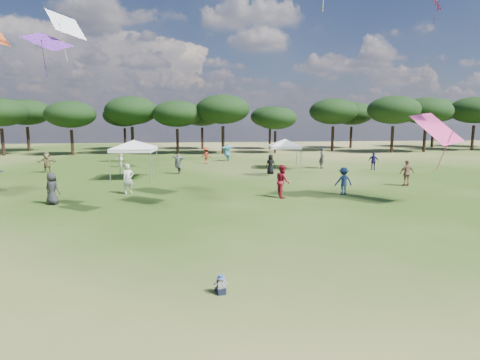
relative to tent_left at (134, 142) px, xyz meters
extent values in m
plane|color=#334F17|center=(5.12, -23.02, -2.81)|extent=(140.00, 140.00, 0.00)
cylinder|color=black|center=(-18.80, 22.00, -1.15)|extent=(0.38, 0.38, 3.32)
ellipsoid|color=black|center=(-18.80, 22.00, 2.50)|extent=(6.44, 6.44, 3.47)
cylinder|color=black|center=(-10.39, 21.28, -1.23)|extent=(0.36, 0.36, 3.14)
ellipsoid|color=black|center=(-10.39, 21.28, 2.22)|extent=(6.11, 6.11, 3.29)
cylinder|color=black|center=(-3.27, 22.79, -1.07)|extent=(0.40, 0.40, 3.46)
ellipsoid|color=black|center=(-3.27, 22.79, 2.74)|extent=(6.73, 6.73, 3.63)
cylinder|color=black|center=(2.54, 21.61, -1.20)|extent=(0.37, 0.37, 3.21)
ellipsoid|color=black|center=(2.54, 21.61, 2.33)|extent=(6.24, 6.24, 3.36)
cylinder|color=black|center=(8.37, 21.16, -1.03)|extent=(0.41, 0.41, 3.56)
ellipsoid|color=black|center=(8.37, 21.16, 2.89)|extent=(6.91, 6.91, 3.73)
cylinder|color=black|center=(15.31, 21.49, -1.37)|extent=(0.33, 0.33, 2.88)
ellipsoid|color=black|center=(15.31, 21.49, 1.80)|extent=(5.60, 5.60, 3.02)
cylinder|color=black|center=(24.08, 23.96, -1.09)|extent=(0.39, 0.39, 3.44)
ellipsoid|color=black|center=(24.08, 23.96, 2.70)|extent=(6.69, 6.69, 3.60)
cylinder|color=black|center=(30.89, 20.04, -1.04)|extent=(0.40, 0.40, 3.53)
ellipsoid|color=black|center=(30.89, 20.04, 2.85)|extent=(6.86, 6.86, 3.70)
cylinder|color=black|center=(35.76, 20.44, -1.07)|extent=(0.40, 0.40, 3.47)
ellipsoid|color=black|center=(35.76, 20.44, 2.74)|extent=(6.74, 6.74, 3.63)
cylinder|color=black|center=(44.34, 22.44, -1.02)|extent=(0.41, 0.41, 3.57)
ellipsoid|color=black|center=(44.34, 22.44, 2.91)|extent=(6.94, 6.94, 3.74)
cylinder|color=black|center=(-18.28, 28.55, -1.12)|extent=(0.39, 0.39, 3.37)
ellipsoid|color=black|center=(-18.28, 28.55, 2.58)|extent=(6.54, 6.54, 3.53)
cylinder|color=black|center=(-5.40, 30.30, -1.25)|extent=(0.36, 0.36, 3.11)
ellipsoid|color=black|center=(-5.40, 30.30, 2.18)|extent=(6.05, 6.05, 3.26)
cylinder|color=black|center=(5.94, 29.51, -1.21)|extent=(0.37, 0.37, 3.20)
ellipsoid|color=black|center=(5.94, 29.51, 2.31)|extent=(6.21, 6.21, 3.35)
cylinder|color=black|center=(15.94, 28.33, -1.31)|extent=(0.34, 0.34, 2.99)
ellipsoid|color=black|center=(15.94, 28.33, 1.98)|extent=(5.81, 5.81, 3.13)
cylinder|color=black|center=(28.73, 28.73, -1.15)|extent=(0.38, 0.38, 3.31)
ellipsoid|color=black|center=(28.73, 28.73, 2.49)|extent=(6.43, 6.43, 3.47)
cylinder|color=black|center=(42.42, 29.11, -0.99)|extent=(0.42, 0.42, 3.64)
ellipsoid|color=black|center=(42.42, 29.11, 3.01)|extent=(7.06, 7.06, 3.81)
cylinder|color=gray|center=(-1.55, -1.34, -1.68)|extent=(0.06, 0.06, 2.26)
cylinder|color=gray|center=(1.34, -1.55, -1.68)|extent=(0.06, 0.06, 2.26)
cylinder|color=gray|center=(-1.34, 1.55, -1.68)|extent=(0.06, 0.06, 2.26)
cylinder|color=gray|center=(1.55, 1.34, -1.68)|extent=(0.06, 0.06, 2.26)
cube|color=white|center=(0.00, 0.00, -0.60)|extent=(3.27, 3.27, 0.25)
pyramid|color=white|center=(0.00, 0.00, 0.13)|extent=(6.21, 6.21, 0.60)
cylinder|color=gray|center=(11.35, 4.11, -1.81)|extent=(0.06, 0.06, 2.00)
cylinder|color=gray|center=(13.91, 3.81, -1.81)|extent=(0.06, 0.06, 2.00)
cylinder|color=gray|center=(11.64, 6.67, -1.81)|extent=(0.06, 0.06, 2.00)
cylinder|color=gray|center=(14.20, 6.38, -1.81)|extent=(0.06, 0.06, 2.00)
cube|color=white|center=(12.78, 5.24, -0.85)|extent=(3.03, 3.03, 0.25)
pyramid|color=white|center=(12.78, 5.24, -0.13)|extent=(5.54, 5.54, 0.60)
cube|color=black|center=(4.96, -20.85, -2.72)|extent=(0.25, 0.25, 0.17)
cube|color=black|center=(4.86, -20.71, -2.76)|extent=(0.11, 0.21, 0.09)
cube|color=black|center=(5.00, -20.69, -2.76)|extent=(0.11, 0.21, 0.09)
cube|color=white|center=(4.96, -20.85, -2.54)|extent=(0.23, 0.18, 0.21)
cylinder|color=white|center=(4.82, -20.82, -2.54)|extent=(0.11, 0.22, 0.13)
cylinder|color=white|center=(5.08, -20.77, -2.54)|extent=(0.11, 0.22, 0.13)
sphere|color=#E0B293|center=(4.96, -20.85, -2.40)|extent=(0.15, 0.15, 0.15)
cone|color=#5676C8|center=(4.96, -20.85, -2.36)|extent=(0.24, 0.24, 0.02)
cylinder|color=#5676C8|center=(4.96, -20.85, -2.33)|extent=(0.16, 0.16, 0.06)
imported|color=maroon|center=(9.44, -8.42, -1.86)|extent=(0.75, 0.95, 1.90)
imported|color=#535358|center=(3.19, 2.38, -1.97)|extent=(1.61, 2.01, 1.67)
imported|color=beige|center=(0.47, -6.22, -1.89)|extent=(0.80, 0.71, 1.83)
imported|color=black|center=(10.71, 1.44, -2.00)|extent=(0.94, 0.84, 1.61)
imported|color=#956751|center=(18.67, -5.50, -1.93)|extent=(1.04, 0.46, 1.75)
imported|color=white|center=(-2.43, 7.71, -1.97)|extent=(0.65, 0.83, 1.67)
imported|color=#333439|center=(16.12, 4.67, -1.85)|extent=(0.70, 0.82, 1.91)
imported|color=olive|center=(-7.80, 4.48, -1.93)|extent=(1.67, 0.67, 1.76)
imported|color=#AA311C|center=(5.77, 9.90, -1.98)|extent=(1.23, 1.01, 1.65)
imported|color=#1D1854|center=(20.28, 2.92, -2.03)|extent=(0.98, 0.77, 1.55)
imported|color=navy|center=(13.26, -7.98, -1.98)|extent=(1.09, 0.66, 1.65)
imported|color=#29292D|center=(-3.08, -8.81, -1.96)|extent=(0.98, 0.84, 1.70)
imported|color=#2A6B7F|center=(8.06, 11.96, -1.86)|extent=(2.09, 2.08, 1.89)
plane|color=#642699|center=(-2.54, -9.60, 5.37)|extent=(2.53, 2.24, 1.33)
plane|color=#DF377E|center=(16.81, -11.34, 1.19)|extent=(3.10, 2.67, 1.69)
plane|color=white|center=(-2.01, -8.26, 6.47)|extent=(2.45, 2.75, 1.69)
camera|label=1|loc=(4.25, -30.68, 1.69)|focal=30.00mm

